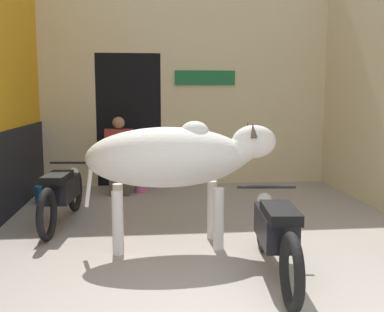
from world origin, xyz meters
name	(u,v)px	position (x,y,z in m)	size (l,w,h in m)	color
wall_back_with_doorway	(167,87)	(-0.34, 5.65, 1.76)	(5.09, 0.93, 4.12)	beige
cow	(175,158)	(-0.41, 2.08, 0.96)	(2.05, 0.74, 1.35)	silver
motorcycle_near	(275,232)	(0.42, 1.18, 0.41)	(0.58, 1.90, 0.73)	black
motorcycle_far	(62,192)	(-1.77, 3.04, 0.41)	(0.58, 1.88, 0.72)	black
shopkeeper_seated	(119,154)	(-1.16, 4.70, 0.66)	(0.45, 0.33, 1.26)	brown
plastic_stool	(141,177)	(-0.82, 4.81, 0.25)	(0.29, 0.29, 0.47)	#DB6093
bucket	(44,194)	(-2.26, 4.20, 0.13)	(0.26, 0.26, 0.26)	#23669E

